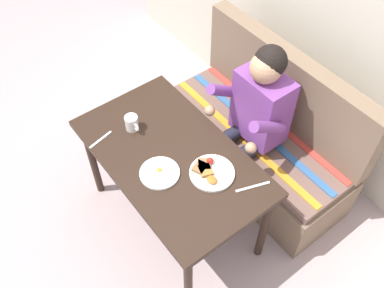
{
  "coord_description": "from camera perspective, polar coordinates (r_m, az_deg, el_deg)",
  "views": [
    {
      "loc": [
        1.3,
        -0.85,
        2.71
      ],
      "look_at": [
        0.0,
        0.15,
        0.72
      ],
      "focal_mm": 40.74,
      "sensor_mm": 36.0,
      "label": 1
    }
  ],
  "objects": [
    {
      "name": "knife",
      "position": [
        2.4,
        7.97,
        -5.56
      ],
      "size": [
        0.08,
        0.19,
        0.0
      ],
      "primitive_type": "cube",
      "rotation": [
        0.0,
        0.0,
        -0.34
      ],
      "color": "silver",
      "rests_on": "table"
    },
    {
      "name": "plate_eggs",
      "position": [
        2.43,
        -4.26,
        -3.79
      ],
      "size": [
        0.23,
        0.23,
        0.04
      ],
      "color": "white",
      "rests_on": "table"
    },
    {
      "name": "ground_plane",
      "position": [
        3.12,
        -2.22,
        -9.76
      ],
      "size": [
        8.0,
        8.0,
        0.0
      ],
      "primitive_type": "plane",
      "color": "#B19A9A"
    },
    {
      "name": "coffee_mug",
      "position": [
        2.63,
        -7.89,
        2.78
      ],
      "size": [
        0.12,
        0.08,
        0.1
      ],
      "color": "white",
      "rests_on": "table"
    },
    {
      "name": "couch",
      "position": [
        3.15,
        8.9,
        0.72
      ],
      "size": [
        1.44,
        0.56,
        1.0
      ],
      "color": "#755F4B",
      "rests_on": "ground"
    },
    {
      "name": "plate_breakfast",
      "position": [
        2.43,
        2.37,
        -3.62
      ],
      "size": [
        0.25,
        0.25,
        0.05
      ],
      "color": "white",
      "rests_on": "table"
    },
    {
      "name": "table",
      "position": [
        2.58,
        -2.65,
        -2.58
      ],
      "size": [
        1.2,
        0.7,
        0.73
      ],
      "color": "black",
      "rests_on": "ground"
    },
    {
      "name": "person",
      "position": [
        2.74,
        7.97,
        3.96
      ],
      "size": [
        0.45,
        0.61,
        1.21
      ],
      "color": "#793E8C",
      "rests_on": "ground"
    },
    {
      "name": "fork",
      "position": [
        2.64,
        -11.89,
        0.56
      ],
      "size": [
        0.05,
        0.17,
        0.0
      ],
      "primitive_type": "cube",
      "rotation": [
        0.0,
        0.0,
        0.21
      ],
      "color": "silver",
      "rests_on": "table"
    }
  ]
}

